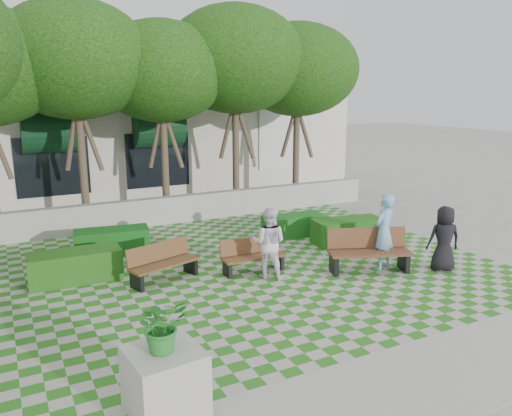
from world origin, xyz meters
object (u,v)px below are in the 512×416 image
hedge_east (348,231)px  person_blue (384,232)px  hedge_midleft (112,241)px  person_white (269,243)px  person_dark (444,239)px  hedge_midright (294,226)px  bench_mid (253,256)px  hedge_west (75,266)px  bench_west (163,263)px  planter_front (164,368)px  bench_east (369,251)px

hedge_east → person_blue: (-0.57, -2.15, 0.59)m
hedge_midleft → person_white: (2.93, -3.54, 0.51)m
person_blue → person_dark: 1.46m
hedge_midright → hedge_east: bearing=-51.9°
bench_mid → person_dark: person_dark is taller
hedge_midleft → person_white: size_ratio=1.14×
hedge_midright → hedge_west: (-6.47, -0.83, 0.04)m
bench_mid → person_white: size_ratio=0.93×
hedge_midleft → hedge_west: 2.05m
hedge_midleft → person_dark: size_ratio=1.20×
bench_west → planter_front: 5.05m
hedge_midleft → hedge_east: bearing=-18.9°
hedge_west → person_white: (4.12, -1.86, 0.49)m
bench_east → bench_mid: (-2.55, 1.27, -0.11)m
bench_west → person_dark: bearing=-38.9°
bench_mid → person_dark: 4.71m
bench_east → bench_west: size_ratio=1.18×
bench_east → hedge_east: (1.00, 2.13, -0.15)m
bench_west → hedge_east: (5.69, 0.43, -0.07)m
hedge_midright → planter_front: planter_front is taller
hedge_midleft → hedge_west: size_ratio=0.95×
hedge_east → person_dark: (0.66, -2.93, 0.46)m
hedge_midleft → planter_front: bearing=-96.3°
person_blue → hedge_east: bearing=-124.2°
hedge_west → planter_front: size_ratio=1.22×
hedge_west → hedge_east: bearing=-3.7°
bench_mid → person_blue: 3.30m
bench_west → planter_front: size_ratio=1.05×
bench_mid → hedge_midleft: (-2.77, 3.02, -0.05)m
bench_west → hedge_midleft: size_ratio=0.91×
bench_west → person_blue: (5.12, -1.72, 0.52)m
planter_front → hedge_midright: bearing=47.1°
hedge_midright → planter_front: (-6.10, -6.57, 0.36)m
hedge_west → person_blue: person_blue is taller
bench_west → person_blue: size_ratio=0.93×
hedge_east → hedge_west: 7.52m
bench_mid → hedge_west: size_ratio=0.77×
bench_east → hedge_west: bench_east is taller
person_white → hedge_midleft: bearing=-10.7°
hedge_east → person_blue: person_blue is taller
hedge_east → hedge_midleft: bearing=161.1°
bench_mid → person_white: bearing=-69.7°
hedge_midright → hedge_west: size_ratio=0.90×
person_blue → person_white: size_ratio=1.11×
bench_east → hedge_midleft: bearing=162.3°
person_white → bench_west: bearing=17.4°
hedge_midright → bench_east: bearing=-89.4°
hedge_midright → hedge_west: 6.52m
bench_mid → hedge_west: (-3.95, 1.35, -0.03)m
bench_west → person_blue: person_blue is taller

